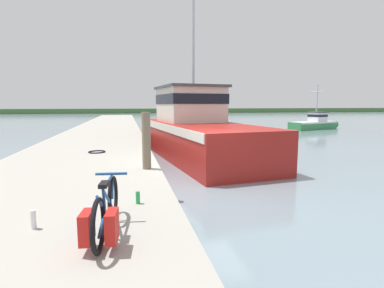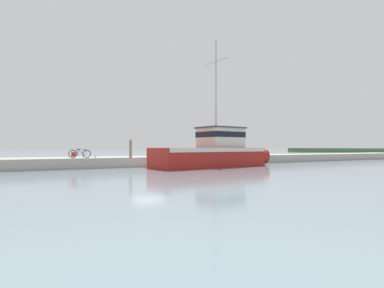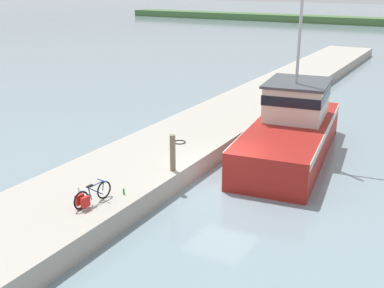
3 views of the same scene
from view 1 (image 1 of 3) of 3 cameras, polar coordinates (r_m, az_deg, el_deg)
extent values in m
plane|color=gray|center=(9.32, 1.84, -7.94)|extent=(320.00, 320.00, 0.00)
cube|color=#A39E93|center=(9.07, -21.43, -6.22)|extent=(4.62, 80.00, 0.82)
cube|color=#426638|center=(93.57, 7.89, 6.36)|extent=(180.00, 5.00, 1.29)
cube|color=maroon|center=(14.13, 1.26, 0.74)|extent=(4.59, 10.29, 1.62)
cone|color=maroon|center=(19.69, -4.87, 2.65)|extent=(1.76, 1.98, 1.54)
cube|color=beige|center=(14.07, 1.26, 3.37)|extent=(4.63, 10.11, 0.32)
cube|color=beige|center=(15.20, -0.42, 7.42)|extent=(3.07, 3.63, 1.66)
cube|color=black|center=(15.20, -0.42, 8.51)|extent=(3.13, 3.70, 0.46)
cube|color=#3D4247|center=(15.22, -0.42, 10.76)|extent=(3.32, 3.92, 0.12)
cylinder|color=#B2B2B7|center=(15.44, 0.24, 25.06)|extent=(0.14, 0.14, 7.47)
cube|color=#337F47|center=(32.37, 21.99, 3.29)|extent=(5.65, 3.21, 0.78)
cone|color=#337F47|center=(34.97, 25.19, 3.40)|extent=(1.16, 1.01, 0.74)
cube|color=silver|center=(32.36, 22.02, 3.84)|extent=(5.55, 3.21, 0.16)
cube|color=silver|center=(32.87, 22.79, 4.74)|extent=(1.75, 1.65, 0.86)
cube|color=black|center=(32.87, 22.80, 5.00)|extent=(1.79, 1.68, 0.24)
cube|color=#3D4247|center=(32.86, 22.83, 5.59)|extent=(1.89, 1.78, 0.12)
cylinder|color=#B2B2B7|center=(32.68, 22.73, 8.02)|extent=(0.14, 0.14, 2.65)
cylinder|color=#B2B2B7|center=(32.70, 22.79, 9.18)|extent=(0.54, 1.38, 0.10)
torus|color=black|center=(3.63, -17.42, -14.64)|extent=(0.13, 0.64, 0.64)
torus|color=black|center=(4.58, -14.82, -9.84)|extent=(0.13, 0.64, 0.64)
cylinder|color=navy|center=(3.81, -16.85, -14.71)|extent=(0.08, 0.35, 0.18)
cylinder|color=navy|center=(3.95, -16.34, -11.26)|extent=(0.05, 0.14, 0.49)
cylinder|color=navy|center=(3.77, -16.85, -11.03)|extent=(0.09, 0.46, 0.36)
cylinder|color=navy|center=(4.20, -15.67, -10.22)|extent=(0.11, 0.65, 0.49)
cylinder|color=navy|center=(4.18, -15.67, -6.87)|extent=(0.10, 0.53, 0.05)
cylinder|color=navy|center=(4.51, -14.95, -8.01)|extent=(0.05, 0.10, 0.33)
cylinder|color=navy|center=(4.43, -15.10, -5.50)|extent=(0.44, 0.09, 0.04)
cube|color=black|center=(3.89, -16.43, -7.40)|extent=(0.13, 0.25, 0.05)
cube|color=red|center=(3.72, -19.42, -14.71)|extent=(0.16, 0.33, 0.35)
cube|color=red|center=(3.66, -15.01, -14.88)|extent=(0.16, 0.33, 0.35)
cylinder|color=#756651|center=(7.81, -8.68, 0.61)|extent=(0.22, 0.22, 1.47)
torus|color=black|center=(10.98, -17.67, -1.43)|extent=(0.58, 0.58, 0.04)
cylinder|color=green|center=(5.22, -10.27, -10.01)|extent=(0.07, 0.07, 0.21)
cylinder|color=silver|center=(4.67, -27.95, -12.59)|extent=(0.07, 0.07, 0.26)
camera|label=2|loc=(24.76, 76.14, -0.05)|focal=28.00mm
camera|label=3|loc=(13.49, 117.00, 20.97)|focal=45.00mm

